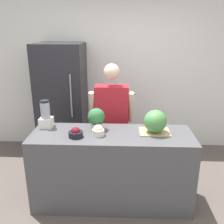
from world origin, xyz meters
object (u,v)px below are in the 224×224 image
(refrigerator, at_px, (63,101))
(bowl_cream, at_px, (98,131))
(bowl_cherries, at_px, (76,133))
(person, at_px, (112,121))
(potted_plant, at_px, (96,118))
(watermelon, at_px, (155,121))
(blender, at_px, (46,116))

(refrigerator, relative_size, bowl_cream, 13.56)
(refrigerator, height_order, bowl_cherries, refrigerator)
(person, xyz_separation_m, bowl_cherries, (-0.37, -0.72, 0.13))
(refrigerator, height_order, person, refrigerator)
(bowl_cream, relative_size, potted_plant, 0.52)
(watermelon, xyz_separation_m, bowl_cherries, (-0.89, -0.14, -0.10))
(refrigerator, relative_size, bowl_cherries, 11.55)
(watermelon, height_order, potted_plant, watermelon)
(bowl_cherries, bearing_deg, bowl_cream, 11.29)
(refrigerator, height_order, bowl_cream, refrigerator)
(bowl_cherries, bearing_deg, watermelon, 9.23)
(person, bearing_deg, bowl_cherries, -117.13)
(person, distance_m, bowl_cream, 0.69)
(watermelon, height_order, bowl_cherries, watermelon)
(bowl_cherries, height_order, bowl_cream, bowl_cream)
(bowl_cherries, xyz_separation_m, blender, (-0.41, 0.27, 0.10))
(person, bearing_deg, watermelon, -47.86)
(watermelon, xyz_separation_m, bowl_cream, (-0.64, -0.09, -0.09))
(watermelon, bearing_deg, bowl_cream, -171.58)
(person, bearing_deg, potted_plant, -108.10)
(person, distance_m, potted_plant, 0.56)
(watermelon, relative_size, potted_plant, 1.00)
(person, relative_size, potted_plant, 6.20)
(blender, bearing_deg, watermelon, -5.50)
(refrigerator, bearing_deg, person, -37.61)
(refrigerator, bearing_deg, bowl_cherries, -71.11)
(blender, bearing_deg, bowl_cream, -18.57)
(watermelon, bearing_deg, potted_plant, 172.91)
(refrigerator, distance_m, potted_plant, 1.32)
(bowl_cherries, distance_m, blender, 0.50)
(watermelon, bearing_deg, blender, 174.50)
(bowl_cherries, bearing_deg, refrigerator, 108.89)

